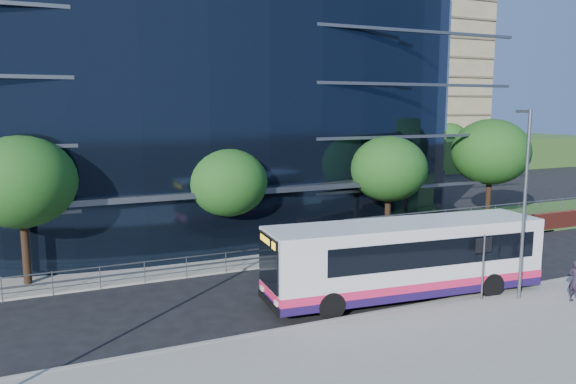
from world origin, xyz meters
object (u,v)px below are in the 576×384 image
tree_far_b (228,183)px  tree_far_c (389,169)px  pedestrian (576,281)px  tree_far_d (491,152)px  tree_dist_f (450,136)px  city_bus (407,258)px  tree_far_a (21,182)px  tree_dist_e (358,137)px  street_sign (484,253)px  streetlight_east (524,199)px

tree_far_b → tree_far_c: tree_far_c is taller
pedestrian → tree_far_d: bearing=-36.4°
tree_dist_f → city_bus: (-38.00, -41.72, -2.44)m
tree_far_a → city_bus: (15.00, -8.72, -3.09)m
tree_far_a → tree_dist_e: bearing=40.0°
tree_far_b → pedestrian: size_ratio=3.32×
street_sign → tree_dist_f: bearing=50.8°
tree_far_d → tree_dist_e: 31.06m
tree_far_c → streetlight_east: (-1.00, -11.17, -0.10)m
tree_dist_f → streetlight_east: bearing=-127.6°
street_sign → tree_dist_e: tree_dist_e is taller
tree_far_c → tree_far_d: 9.08m
tree_far_a → tree_far_d: size_ratio=0.94×
tree_far_c → pedestrian: size_ratio=3.57×
tree_far_a → streetlight_east: (19.00, -11.17, -0.42)m
tree_far_a → tree_dist_f: tree_far_a is taller
tree_far_d → city_bus: size_ratio=0.59×
tree_dist_e → pedestrian: tree_dist_e is taller
tree_far_a → city_bus: tree_far_a is taller
city_bus → pedestrian: size_ratio=6.89×
tree_far_c → city_bus: 10.42m
tree_far_d → streetlight_east: size_ratio=0.93×
tree_dist_e → tree_dist_f: (16.00, 2.00, -0.33)m
tree_far_c → tree_far_d: bearing=6.3°
tree_far_a → tree_dist_f: size_ratio=1.15×
tree_far_c → pedestrian: (0.79, -12.48, -3.47)m
tree_far_d → pedestrian: (-8.21, -13.48, -4.13)m
tree_dist_e → pedestrian: bearing=-110.4°
street_sign → city_bus: (-2.50, 1.87, -0.38)m
street_sign → city_bus: 3.15m
streetlight_east → city_bus: size_ratio=0.64×
street_sign → tree_dist_e: 45.99m
tree_far_d → pedestrian: tree_far_d is taller
tree_far_a → pedestrian: bearing=-31.0°
tree_far_b → tree_dist_e: 40.74m
city_bus → streetlight_east: bearing=-26.2°
tree_far_a → streetlight_east: bearing=-30.5°
tree_far_b → tree_dist_f: 53.90m
tree_far_d → streetlight_east: (-10.00, -12.17, -0.75)m
tree_far_d → street_sign: bearing=-134.8°
tree_far_b → streetlight_east: 14.74m
tree_far_b → tree_far_c: (10.00, -0.50, 0.33)m
tree_dist_e → tree_far_b: bearing=-131.5°
tree_far_b → tree_dist_e: size_ratio=0.93×
streetlight_east → tree_far_c: bearing=84.9°
tree_far_c → pedestrian: tree_far_c is taller
city_bus → tree_dist_f: bearing=53.0°
tree_dist_e → tree_dist_f: 16.13m
tree_dist_e → pedestrian: 46.53m
tree_far_c → tree_dist_f: 46.67m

